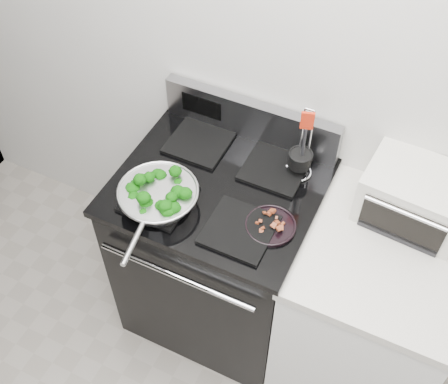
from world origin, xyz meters
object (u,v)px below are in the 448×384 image
Objects in this scene: skillet at (158,196)px; gas_range at (219,251)px; utensil_holder at (300,162)px; toaster_oven at (415,196)px; bacon_plate at (271,224)px.

gas_range is at bearing 41.73° from skillet.
utensil_holder reaches higher than skillet.
gas_range is at bearing -159.98° from toaster_oven.
toaster_oven is (0.86, 0.39, 0.03)m from skillet.
utensil_holder is at bearing 32.97° from skillet.
skillet is 1.23× the size of toaster_oven.
bacon_plate is (0.42, 0.09, -0.03)m from skillet.
toaster_oven is at bearing 14.70° from skillet.
bacon_plate is at bearing -105.45° from utensil_holder.
skillet is 1.47× the size of utensil_holder.
utensil_holder is (-0.00, 0.30, 0.04)m from bacon_plate.
gas_range reaches higher than bacon_plate.
gas_range is 0.61m from utensil_holder.
toaster_oven is (0.70, 0.19, 0.54)m from gas_range.
skillet is at bearing -151.10° from toaster_oven.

